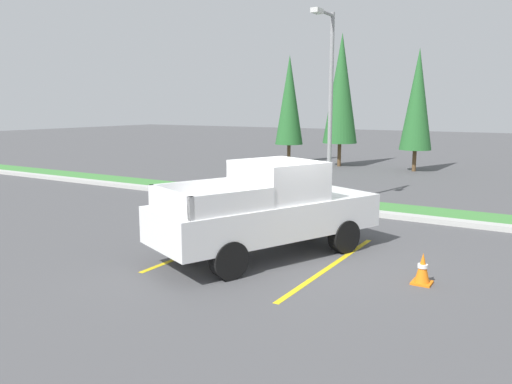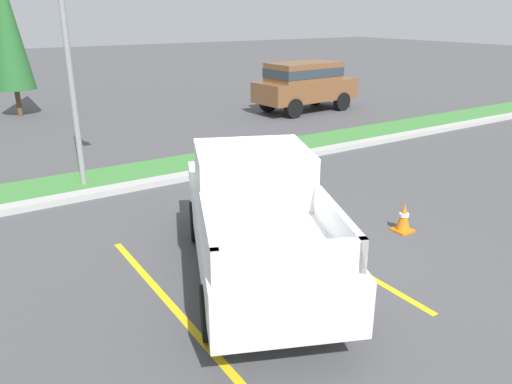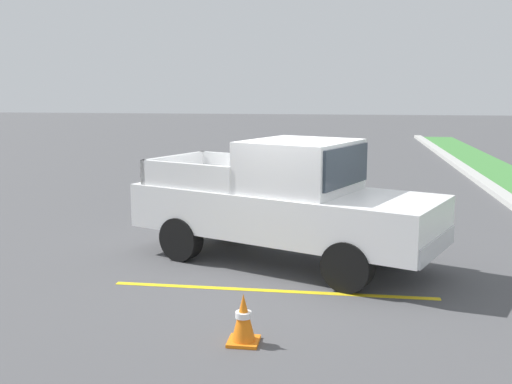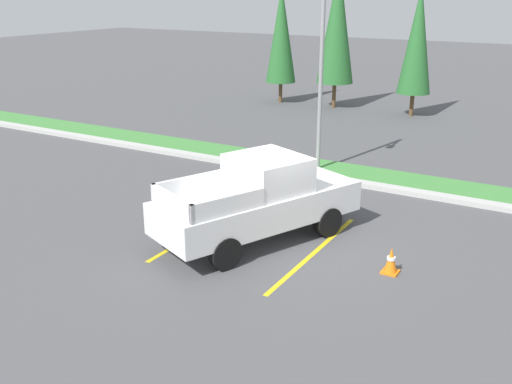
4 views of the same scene
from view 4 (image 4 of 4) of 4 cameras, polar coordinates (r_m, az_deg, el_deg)
The scene contains 11 objects.
ground_plane at distance 14.66m, azimuth 2.51°, elevation -4.69°, with size 120.00×120.00×0.00m, color #4C4C4F.
parking_line_near at distance 15.46m, azimuth -4.81°, elevation -3.42°, with size 0.12×4.80×0.01m, color yellow.
parking_line_far at distance 14.06m, azimuth 5.70°, elevation -5.85°, with size 0.12×4.80×0.01m, color yellow.
curb_strip at distance 18.92m, azimuth 9.56°, elevation 0.90°, with size 56.00×0.40×0.15m, color #B2B2AD.
grass_median at distance 19.92m, azimuth 10.69°, elevation 1.64°, with size 56.00×1.80×0.06m, color #42843D.
pickup_truck_main at distance 14.33m, azimuth 0.35°, elevation -0.76°, with size 3.80×5.54×2.10m.
street_light at distance 19.44m, azimuth 6.17°, elevation 12.40°, with size 0.24×1.49×6.25m.
cypress_tree_leftmost at distance 32.07m, azimuth 2.47°, elevation 15.09°, with size 1.61×1.61×6.17m.
cypress_tree_left_inner at distance 30.83m, azimuth 7.88°, elevation 15.88°, with size 1.87×1.87×7.18m.
cypress_tree_center at distance 29.48m, azimuth 15.40°, elevation 14.06°, with size 1.60×1.60×6.15m.
traffic_cone at distance 13.26m, azimuth 12.98°, elevation -6.51°, with size 0.36×0.36×0.60m.
Camera 4 is at (6.15, -11.91, 5.94)m, focal length 41.20 mm.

